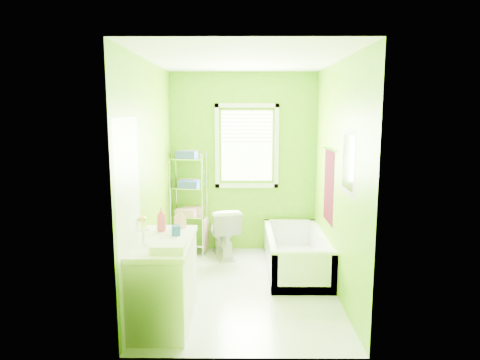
{
  "coord_description": "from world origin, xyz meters",
  "views": [
    {
      "loc": [
        -0.02,
        -4.75,
        2.05
      ],
      "look_at": [
        -0.04,
        0.25,
        1.24
      ],
      "focal_mm": 32.0,
      "sensor_mm": 36.0,
      "label": 1
    }
  ],
  "objects_px": {
    "vanity": "(164,278)",
    "wire_shelf_unit": "(190,191)",
    "toilet": "(223,232)",
    "bathtub": "(296,259)"
  },
  "relations": [
    {
      "from": "bathtub",
      "to": "vanity",
      "type": "height_order",
      "value": "vanity"
    },
    {
      "from": "toilet",
      "to": "wire_shelf_unit",
      "type": "height_order",
      "value": "wire_shelf_unit"
    },
    {
      "from": "toilet",
      "to": "vanity",
      "type": "bearing_deg",
      "value": 61.12
    },
    {
      "from": "vanity",
      "to": "wire_shelf_unit",
      "type": "relative_size",
      "value": 0.73
    },
    {
      "from": "bathtub",
      "to": "wire_shelf_unit",
      "type": "bearing_deg",
      "value": 153.09
    },
    {
      "from": "bathtub",
      "to": "wire_shelf_unit",
      "type": "distance_m",
      "value": 1.79
    },
    {
      "from": "bathtub",
      "to": "toilet",
      "type": "distance_m",
      "value": 1.14
    },
    {
      "from": "bathtub",
      "to": "vanity",
      "type": "distance_m",
      "value": 1.99
    },
    {
      "from": "toilet",
      "to": "vanity",
      "type": "xyz_separation_m",
      "value": [
        -0.5,
        -1.9,
        0.08
      ]
    },
    {
      "from": "toilet",
      "to": "wire_shelf_unit",
      "type": "distance_m",
      "value": 0.75
    }
  ]
}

